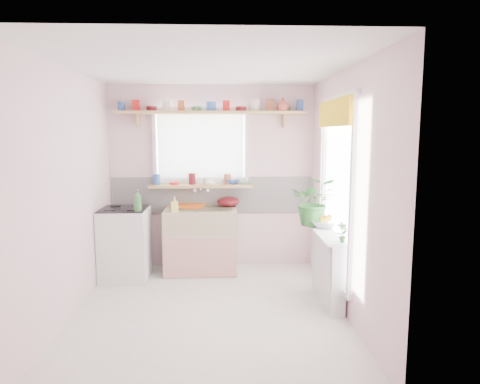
{
  "coord_description": "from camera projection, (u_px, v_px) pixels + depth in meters",
  "views": [
    {
      "loc": [
        0.15,
        -4.29,
        1.85
      ],
      "look_at": [
        0.34,
        0.55,
        1.18
      ],
      "focal_mm": 32.0,
      "sensor_mm": 36.0,
      "label": 1
    }
  ],
  "objects": [
    {
      "name": "sill_crockery",
      "position": [
        197.0,
        180.0,
        5.79
      ],
      "size": [
        1.35,
        0.11,
        0.12
      ],
      "color": "#3359A5",
      "rests_on": "windowsill"
    },
    {
      "name": "colander",
      "position": [
        229.0,
        202.0,
        5.87
      ],
      "size": [
        0.37,
        0.37,
        0.14
      ],
      "primitive_type": "ellipsoid",
      "rotation": [
        0.0,
        0.0,
        -0.28
      ],
      "color": "#590F18",
      "rests_on": "sink_unit"
    },
    {
      "name": "radiator_ledge",
      "position": [
        328.0,
        267.0,
        4.69
      ],
      "size": [
        0.22,
        0.95,
        0.78
      ],
      "color": "white",
      "rests_on": "ground"
    },
    {
      "name": "windowsill",
      "position": [
        201.0,
        186.0,
        5.8
      ],
      "size": [
        1.4,
        0.22,
        0.04
      ],
      "primitive_type": "cube",
      "color": "tan",
      "rests_on": "room"
    },
    {
      "name": "fruit_bowl",
      "position": [
        326.0,
        224.0,
        4.93
      ],
      "size": [
        0.42,
        0.42,
        0.08
      ],
      "primitive_type": "imported",
      "rotation": [
        0.0,
        0.0,
        -0.32
      ],
      "color": "silver",
      "rests_on": "radiator_ledge"
    },
    {
      "name": "fruit",
      "position": [
        326.0,
        218.0,
        4.92
      ],
      "size": [
        0.2,
        0.14,
        0.1
      ],
      "color": "orange",
      "rests_on": "fruit_bowl"
    },
    {
      "name": "herb_pot",
      "position": [
        342.0,
        232.0,
        4.23
      ],
      "size": [
        0.13,
        0.11,
        0.21
      ],
      "primitive_type": "imported",
      "rotation": [
        0.0,
        0.0,
        0.35
      ],
      "color": "#305F26",
      "rests_on": "radiator_ledge"
    },
    {
      "name": "sink_unit",
      "position": [
        201.0,
        240.0,
        5.71
      ],
      "size": [
        0.95,
        0.65,
        1.11
      ],
      "color": "white",
      "rests_on": "ground"
    },
    {
      "name": "soap_bottle_sink",
      "position": [
        175.0,
        204.0,
        5.46
      ],
      "size": [
        0.1,
        0.1,
        0.2
      ],
      "primitive_type": "imported",
      "rotation": [
        0.0,
        0.0,
        0.17
      ],
      "color": "#FAF96F",
      "rests_on": "sink_unit"
    },
    {
      "name": "jade_plant",
      "position": [
        314.0,
        201.0,
        4.99
      ],
      "size": [
        0.57,
        0.51,
        0.57
      ],
      "primitive_type": "imported",
      "rotation": [
        0.0,
        0.0,
        -0.14
      ],
      "color": "#2C6E2C",
      "rests_on": "radiator_ledge"
    },
    {
      "name": "room",
      "position": [
        265.0,
        173.0,
        5.19
      ],
      "size": [
        3.2,
        3.2,
        3.2
      ],
      "color": "white",
      "rests_on": "ground"
    },
    {
      "name": "sill_bowl",
      "position": [
        231.0,
        182.0,
        5.84
      ],
      "size": [
        0.22,
        0.22,
        0.07
      ],
      "primitive_type": "imported",
      "rotation": [
        0.0,
        0.0,
        -0.0
      ],
      "color": "#2F4798",
      "rests_on": "windowsill"
    },
    {
      "name": "shelf_crockery",
      "position": [
        210.0,
        107.0,
        5.65
      ],
      "size": [
        2.47,
        0.11,
        0.12
      ],
      "color": "#3359A5",
      "rests_on": "pine_shelf"
    },
    {
      "name": "shelf_vase",
      "position": [
        283.0,
        105.0,
        5.63
      ],
      "size": [
        0.19,
        0.19,
        0.17
      ],
      "primitive_type": "imported",
      "rotation": [
        0.0,
        0.0,
        0.22
      ],
      "color": "#B54437",
      "rests_on": "pine_shelf"
    },
    {
      "name": "cooker",
      "position": [
        125.0,
        243.0,
        5.43
      ],
      "size": [
        0.58,
        0.58,
        0.93
      ],
      "color": "white",
      "rests_on": "ground"
    },
    {
      "name": "cooker_bottle",
      "position": [
        138.0,
        200.0,
        5.14
      ],
      "size": [
        0.12,
        0.12,
        0.27
      ],
      "primitive_type": "imported",
      "rotation": [
        0.0,
        0.0,
        0.21
      ],
      "color": "#3B773E",
      "rests_on": "cooker"
    },
    {
      "name": "sill_cup",
      "position": [
        207.0,
        182.0,
        5.74
      ],
      "size": [
        0.15,
        0.15,
        0.09
      ],
      "primitive_type": "imported",
      "rotation": [
        0.0,
        0.0,
        0.3
      ],
      "color": "silver",
      "rests_on": "windowsill"
    },
    {
      "name": "pine_shelf",
      "position": [
        211.0,
        113.0,
        5.66
      ],
      "size": [
        2.52,
        0.24,
        0.04
      ],
      "primitive_type": "cube",
      "color": "tan",
      "rests_on": "room"
    },
    {
      "name": "dish_tray",
      "position": [
        188.0,
        205.0,
        5.85
      ],
      "size": [
        0.48,
        0.4,
        0.04
      ],
      "primitive_type": "cube",
      "rotation": [
        0.0,
        0.0,
        -0.25
      ],
      "color": "orange",
      "rests_on": "sink_unit"
    }
  ]
}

